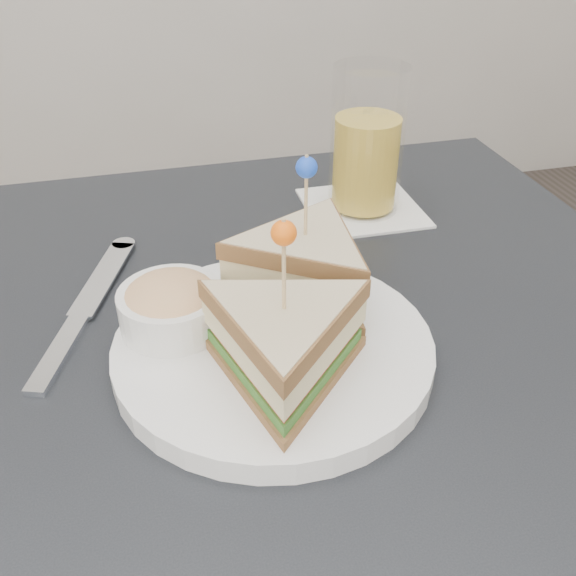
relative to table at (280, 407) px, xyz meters
The scene contains 4 objects.
table is the anchor object (origin of this frame).
plate_meal 0.12m from the table, 108.53° to the right, with size 0.32×0.32×0.16m.
cutlery_knife 0.20m from the table, 152.19° to the left, with size 0.10×0.24×0.01m.
drink_set 0.31m from the table, 54.93° to the left, with size 0.13×0.13×0.17m.
Camera 1 is at (-0.10, -0.42, 1.10)m, focal length 40.00 mm.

